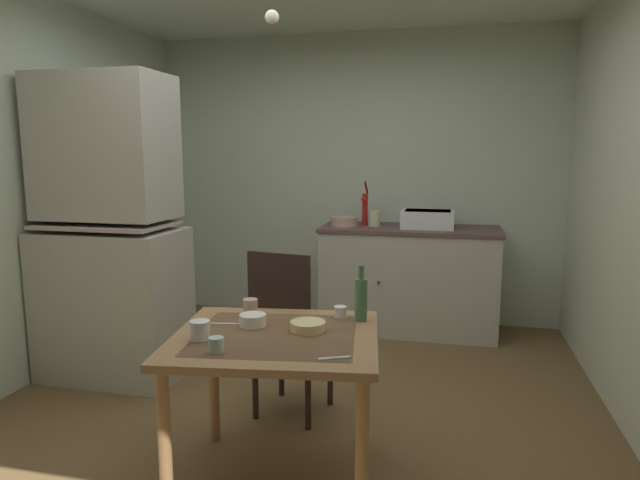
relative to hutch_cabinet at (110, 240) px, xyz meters
The scene contains 20 objects.
ground_plane 1.72m from the hutch_cabinet, 15.11° to the right, with size 5.31×5.31×0.00m, color brown.
wall_back 2.32m from the hutch_cabinet, 53.08° to the left, with size 3.84×0.10×2.63m, color beige.
hutch_cabinet is the anchor object (origin of this frame).
counter_cabinet 2.48m from the hutch_cabinet, 37.15° to the left, with size 1.53×0.64×0.92m.
sink_basin 2.54m from the hutch_cabinet, 35.15° to the left, with size 0.44×0.34×0.15m.
hand_pump 2.15m from the hutch_cabinet, 44.60° to the left, with size 0.05×0.27×0.39m.
mixing_bowl_counter 1.96m from the hutch_cabinet, 46.03° to the left, with size 0.24×0.24×0.08m, color tan.
stoneware_crock 2.18m from the hutch_cabinet, 42.10° to the left, with size 0.10×0.10×0.14m, color beige.
dining_table 1.82m from the hutch_cabinet, 33.16° to the right, with size 1.04×0.95×0.73m.
chair_far_side 1.47m from the hutch_cabinet, 13.96° to the right, with size 0.46×0.46×1.01m.
serving_bowl_wide 1.87m from the hutch_cabinet, 28.71° to the right, with size 0.17×0.17×0.04m, color beige.
soup_bowl_small 1.63m from the hutch_cabinet, 33.14° to the right, with size 0.13×0.13×0.06m, color white.
mug_dark 1.48m from the hutch_cabinet, 29.35° to the right, with size 0.07×0.07×0.08m, color tan.
mug_tall 1.64m from the hutch_cabinet, 43.22° to the right, with size 0.09×0.09×0.09m, color white.
teacup_mint 1.83m from the hutch_cabinet, 43.33° to the right, with size 0.06×0.06×0.06m, color #ADD1C1.
teacup_cream 1.86m from the hutch_cabinet, 20.49° to the right, with size 0.06×0.06×0.06m, color white.
glass_bottle 1.97m from the hutch_cabinet, 20.19° to the right, with size 0.06×0.06×0.28m.
table_knife 1.50m from the hutch_cabinet, 37.02° to the right, with size 0.21×0.02×0.01m, color silver.
teaspoon_near_bowl 2.20m from the hutch_cabinet, 33.55° to the right, with size 0.13×0.02×0.01m, color beige.
pendant_bulb 1.84m from the hutch_cabinet, ahead, with size 0.08×0.08×0.08m, color #F9EFCC.
Camera 1 is at (0.87, -2.91, 1.56)m, focal length 30.77 mm.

